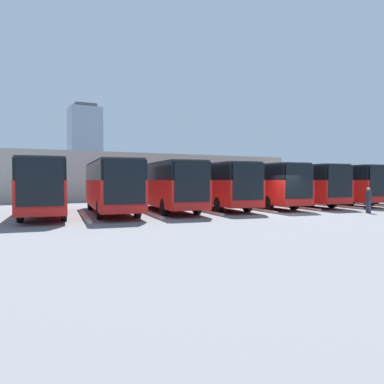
# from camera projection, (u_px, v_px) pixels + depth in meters

# --- Properties ---
(ground_plane) EXTENTS (600.00, 600.00, 0.00)m
(ground_plane) POSITION_uv_depth(u_px,v_px,m) (283.00, 214.00, 24.56)
(ground_plane) COLOR slate
(bus_0) EXTENTS (3.93, 11.48, 3.39)m
(bus_0) POSITION_uv_depth(u_px,v_px,m) (354.00, 183.00, 36.30)
(bus_0) COLOR red
(bus_0) RESTS_ON ground_plane
(curb_divider_0) EXTENTS (1.24, 7.38, 0.15)m
(curb_divider_0) POSITION_uv_depth(u_px,v_px,m) (354.00, 203.00, 33.96)
(curb_divider_0) COLOR #B2B2AD
(curb_divider_0) RESTS_ON ground_plane
(bus_1) EXTENTS (3.93, 11.48, 3.39)m
(bus_1) POSITION_uv_depth(u_px,v_px,m) (331.00, 183.00, 33.80)
(bus_1) COLOR red
(bus_1) RESTS_ON ground_plane
(curb_divider_1) EXTENTS (1.24, 7.38, 0.15)m
(curb_divider_1) POSITION_uv_depth(u_px,v_px,m) (329.00, 205.00, 31.46)
(curb_divider_1) COLOR #B2B2AD
(curb_divider_1) RESTS_ON ground_plane
(bus_2) EXTENTS (3.93, 11.48, 3.39)m
(bus_2) POSITION_uv_depth(u_px,v_px,m) (294.00, 184.00, 32.21)
(bus_2) COLOR red
(bus_2) RESTS_ON ground_plane
(curb_divider_2) EXTENTS (1.24, 7.38, 0.15)m
(curb_divider_2) POSITION_uv_depth(u_px,v_px,m) (290.00, 207.00, 29.87)
(curb_divider_2) COLOR #B2B2AD
(curb_divider_2) RESTS_ON ground_plane
(bus_3) EXTENTS (3.93, 11.48, 3.39)m
(bus_3) POSITION_uv_depth(u_px,v_px,m) (258.00, 184.00, 30.24)
(bus_3) COLOR red
(bus_3) RESTS_ON ground_plane
(curb_divider_3) EXTENTS (1.24, 7.38, 0.15)m
(curb_divider_3) POSITION_uv_depth(u_px,v_px,m) (249.00, 208.00, 27.90)
(curb_divider_3) COLOR #B2B2AD
(curb_divider_3) RESTS_ON ground_plane
(bus_4) EXTENTS (3.93, 11.48, 3.39)m
(bus_4) POSITION_uv_depth(u_px,v_px,m) (213.00, 184.00, 28.57)
(bus_4) COLOR red
(bus_4) RESTS_ON ground_plane
(curb_divider_4) EXTENTS (1.24, 7.38, 0.15)m
(curb_divider_4) POSITION_uv_depth(u_px,v_px,m) (201.00, 210.00, 26.23)
(curb_divider_4) COLOR #B2B2AD
(curb_divider_4) RESTS_ON ground_plane
(bus_5) EXTENTS (3.93, 11.48, 3.39)m
(bus_5) POSITION_uv_depth(u_px,v_px,m) (166.00, 184.00, 26.56)
(bus_5) COLOR red
(bus_5) RESTS_ON ground_plane
(curb_divider_5) EXTENTS (1.24, 7.38, 0.15)m
(curb_divider_5) POSITION_uv_depth(u_px,v_px,m) (148.00, 213.00, 24.22)
(curb_divider_5) COLOR #B2B2AD
(curb_divider_5) RESTS_ON ground_plane
(bus_6) EXTENTS (3.93, 11.48, 3.39)m
(bus_6) POSITION_uv_depth(u_px,v_px,m) (111.00, 185.00, 24.51)
(bus_6) COLOR red
(bus_6) RESTS_ON ground_plane
(curb_divider_6) EXTENTS (1.24, 7.38, 0.15)m
(curb_divider_6) POSITION_uv_depth(u_px,v_px,m) (85.00, 216.00, 22.17)
(curb_divider_6) COLOR #B2B2AD
(curb_divider_6) RESTS_ON ground_plane
(bus_7) EXTENTS (3.93, 11.48, 3.39)m
(bus_7) POSITION_uv_depth(u_px,v_px,m) (44.00, 185.00, 22.98)
(bus_7) COLOR red
(bus_7) RESTS_ON ground_plane
(pedestrian) EXTENTS (0.44, 0.44, 1.71)m
(pedestrian) POSITION_uv_depth(u_px,v_px,m) (368.00, 199.00, 24.80)
(pedestrian) COLOR #38384C
(pedestrian) RESTS_ON ground_plane
(station_building) EXTENTS (33.90, 12.05, 5.17)m
(station_building) POSITION_uv_depth(u_px,v_px,m) (150.00, 176.00, 46.21)
(station_building) COLOR #A8A399
(station_building) RESTS_ON ground_plane
(office_tower) EXTENTS (19.63, 19.63, 51.75)m
(office_tower) POSITION_uv_depth(u_px,v_px,m) (85.00, 145.00, 246.83)
(office_tower) COLOR #7F8EA3
(office_tower) RESTS_ON ground_plane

